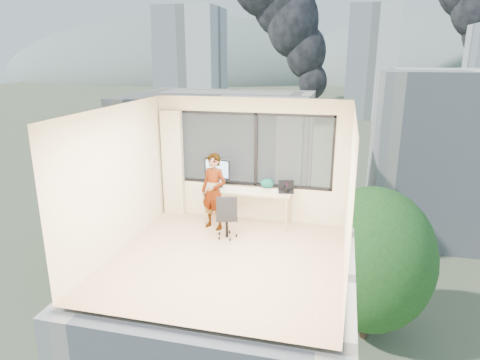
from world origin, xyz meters
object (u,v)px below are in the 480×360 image
(person, at_px, (214,192))
(laptop, at_px, (286,187))
(desk, at_px, (247,207))
(chair, at_px, (227,215))
(monitor, at_px, (218,172))
(handbag, at_px, (267,183))
(game_console, at_px, (216,182))

(person, relative_size, laptop, 4.67)
(desk, height_order, laptop, laptop)
(chair, height_order, monitor, monitor)
(chair, distance_m, person, 0.63)
(desk, bearing_deg, person, -148.13)
(chair, height_order, handbag, handbag)
(chair, xyz_separation_m, handbag, (0.61, 0.97, 0.40))
(person, height_order, handbag, person)
(person, height_order, laptop, person)
(chair, relative_size, person, 0.58)
(handbag, bearing_deg, laptop, -21.61)
(laptop, bearing_deg, monitor, 169.59)
(person, distance_m, laptop, 1.46)
(monitor, bearing_deg, laptop, 14.19)
(desk, xyz_separation_m, laptop, (0.79, 0.02, 0.48))
(monitor, height_order, laptop, monitor)
(chair, bearing_deg, laptop, 21.19)
(desk, height_order, person, person)
(laptop, height_order, handbag, handbag)
(desk, relative_size, chair, 1.98)
(laptop, bearing_deg, game_console, 163.64)
(person, distance_m, handbag, 1.14)
(person, relative_size, monitor, 2.54)
(person, bearing_deg, chair, -27.42)
(chair, height_order, game_console, chair)
(chair, xyz_separation_m, laptop, (1.03, 0.79, 0.40))
(desk, xyz_separation_m, game_console, (-0.76, 0.23, 0.42))
(game_console, xyz_separation_m, laptop, (1.55, -0.21, 0.06))
(game_console, relative_size, laptop, 1.02)
(monitor, relative_size, game_console, 1.81)
(game_console, bearing_deg, monitor, -58.76)
(laptop, xyz_separation_m, handbag, (-0.42, 0.18, 0.00))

